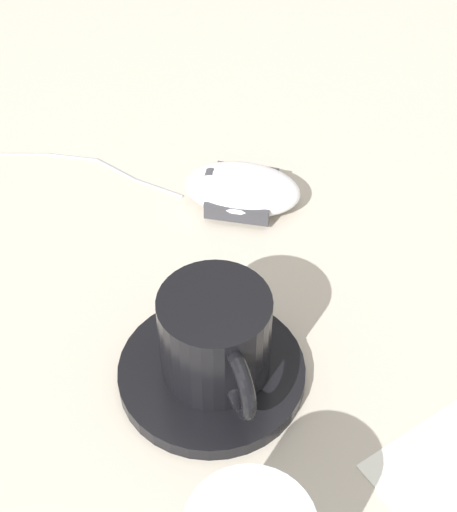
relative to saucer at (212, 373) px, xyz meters
The scene contains 5 objects.
ground_plane 0.03m from the saucer, 118.58° to the left, with size 3.00×3.00×0.00m, color #B2A899.
saucer is the anchor object (origin of this frame).
coffee_cup 0.04m from the saucer, 126.08° to the left, with size 0.08×0.10×0.07m.
computer_mouse 0.19m from the saucer, 141.37° to the right, with size 0.11×0.12×0.04m.
mouse_cable 0.31m from the saucer, 96.94° to the right, with size 0.20×0.27×0.00m.
Camera 1 is at (0.24, 0.22, 0.47)m, focal length 55.00 mm.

